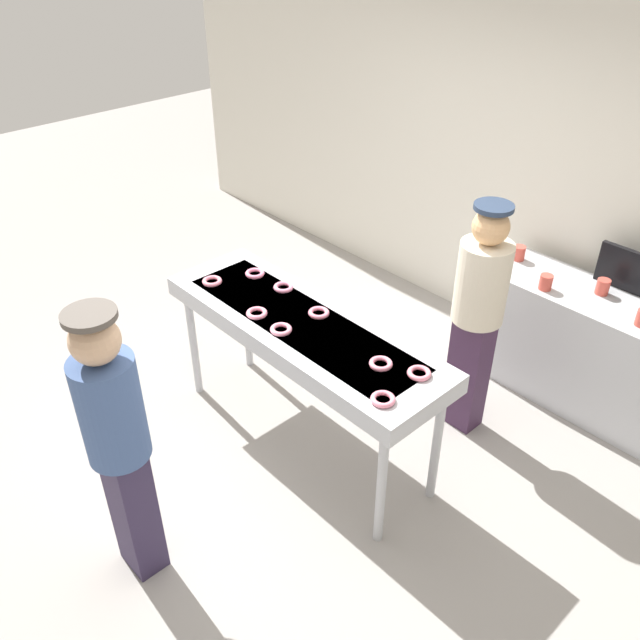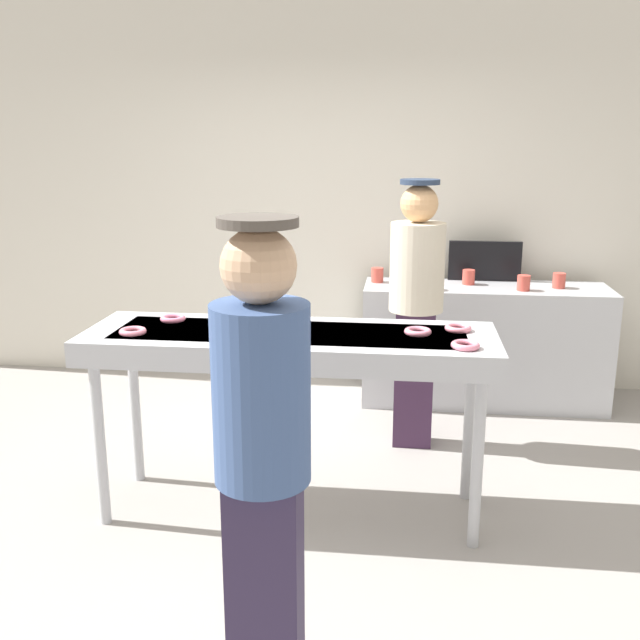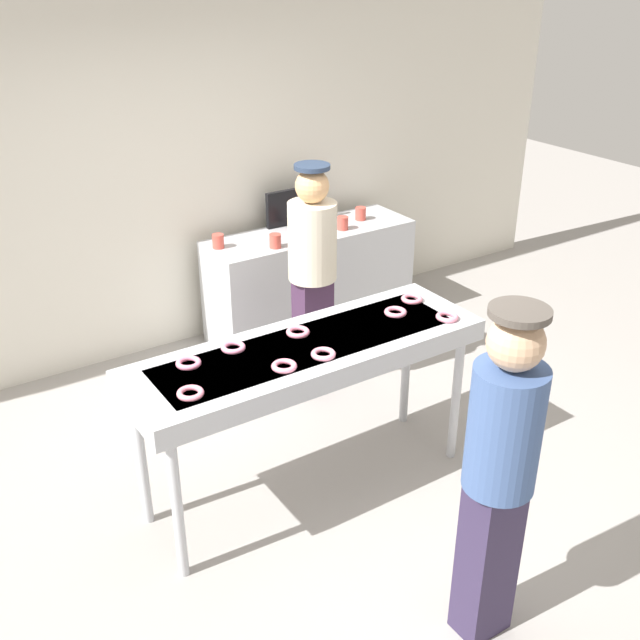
% 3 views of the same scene
% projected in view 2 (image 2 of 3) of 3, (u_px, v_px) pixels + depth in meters
% --- Properties ---
extents(ground_plane, '(16.00, 16.00, 0.00)m').
position_uv_depth(ground_plane, '(292.00, 509.00, 3.82)').
color(ground_plane, '#9E9993').
extents(back_wall, '(8.00, 0.12, 3.17)m').
position_uv_depth(back_wall, '(334.00, 180.00, 5.56)').
color(back_wall, silver).
rests_on(back_wall, ground).
extents(fryer_conveyor, '(2.04, 0.64, 0.97)m').
position_uv_depth(fryer_conveyor, '(290.00, 347.00, 3.60)').
color(fryer_conveyor, '#B7BABF').
rests_on(fryer_conveyor, ground).
extents(strawberry_donut_0, '(0.18, 0.18, 0.03)m').
position_uv_depth(strawberry_donut_0, '(458.00, 328.00, 3.59)').
color(strawberry_donut_0, pink).
rests_on(strawberry_donut_0, fryer_conveyor).
extents(strawberry_donut_1, '(0.17, 0.17, 0.03)m').
position_uv_depth(strawberry_donut_1, '(133.00, 331.00, 3.53)').
color(strawberry_donut_1, pink).
rests_on(strawberry_donut_1, fryer_conveyor).
extents(strawberry_donut_2, '(0.19, 0.19, 0.03)m').
position_uv_depth(strawberry_donut_2, '(234.00, 336.00, 3.45)').
color(strawberry_donut_2, pink).
rests_on(strawberry_donut_2, fryer_conveyor).
extents(strawberry_donut_3, '(0.14, 0.14, 0.03)m').
position_uv_depth(strawberry_donut_3, '(296.00, 323.00, 3.69)').
color(strawberry_donut_3, pink).
rests_on(strawberry_donut_3, fryer_conveyor).
extents(strawberry_donut_4, '(0.18, 0.18, 0.03)m').
position_uv_depth(strawberry_donut_4, '(225.00, 319.00, 3.77)').
color(strawberry_donut_4, pink).
rests_on(strawberry_donut_4, fryer_conveyor).
extents(strawberry_donut_5, '(0.17, 0.17, 0.03)m').
position_uv_depth(strawberry_donut_5, '(173.00, 318.00, 3.78)').
color(strawberry_donut_5, pink).
rests_on(strawberry_donut_5, fryer_conveyor).
extents(strawberry_donut_6, '(0.18, 0.18, 0.03)m').
position_uv_depth(strawberry_donut_6, '(418.00, 332.00, 3.53)').
color(strawberry_donut_6, pink).
rests_on(strawberry_donut_6, fryer_conveyor).
extents(strawberry_donut_7, '(0.17, 0.17, 0.03)m').
position_uv_depth(strawberry_donut_7, '(465.00, 345.00, 3.30)').
color(strawberry_donut_7, pink).
rests_on(strawberry_donut_7, fryer_conveyor).
extents(strawberry_donut_8, '(0.19, 0.19, 0.03)m').
position_uv_depth(strawberry_donut_8, '(283.00, 338.00, 3.42)').
color(strawberry_donut_8, pink).
rests_on(strawberry_donut_8, fryer_conveyor).
extents(worker_baker, '(0.33, 0.33, 1.67)m').
position_uv_depth(worker_baker, '(416.00, 299.00, 4.41)').
color(worker_baker, '#3C243E').
rests_on(worker_baker, ground).
extents(customer_waiting, '(0.31, 0.31, 1.68)m').
position_uv_depth(customer_waiting, '(262.00, 449.00, 2.30)').
color(customer_waiting, '#302744').
rests_on(customer_waiting, ground).
extents(prep_counter, '(1.74, 0.55, 0.87)m').
position_uv_depth(prep_counter, '(483.00, 344.00, 5.28)').
color(prep_counter, '#B7BABF').
rests_on(prep_counter, ground).
extents(paper_cup_0, '(0.09, 0.09, 0.11)m').
position_uv_depth(paper_cup_0, '(524.00, 283.00, 5.02)').
color(paper_cup_0, '#CC4C3F').
rests_on(paper_cup_0, prep_counter).
extents(paper_cup_1, '(0.09, 0.09, 0.11)m').
position_uv_depth(paper_cup_1, '(469.00, 277.00, 5.23)').
color(paper_cup_1, '#CC4C3F').
rests_on(paper_cup_1, prep_counter).
extents(paper_cup_2, '(0.09, 0.09, 0.11)m').
position_uv_depth(paper_cup_2, '(559.00, 281.00, 5.11)').
color(paper_cup_2, '#CC4C3F').
rests_on(paper_cup_2, prep_counter).
extents(paper_cup_3, '(0.09, 0.09, 0.11)m').
position_uv_depth(paper_cup_3, '(377.00, 275.00, 5.31)').
color(paper_cup_3, '#CC4C3F').
rests_on(paper_cup_3, prep_counter).
extents(paper_cup_4, '(0.09, 0.09, 0.11)m').
position_uv_depth(paper_cup_4, '(428.00, 282.00, 5.05)').
color(paper_cup_4, '#CC4C3F').
rests_on(paper_cup_4, prep_counter).
extents(menu_display, '(0.53, 0.04, 0.29)m').
position_uv_depth(menu_display, '(485.00, 261.00, 5.36)').
color(menu_display, black).
rests_on(menu_display, prep_counter).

